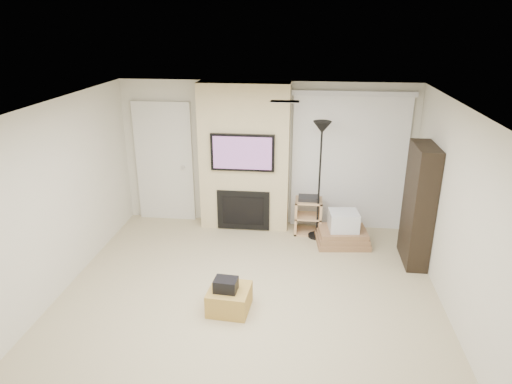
# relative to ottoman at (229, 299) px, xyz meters

# --- Properties ---
(floor) EXTENTS (5.00, 5.50, 0.00)m
(floor) POSITION_rel_ottoman_xyz_m (0.20, -0.02, -0.15)
(floor) COLOR #BFB088
(floor) RESTS_ON ground
(ceiling) EXTENTS (5.00, 5.50, 0.00)m
(ceiling) POSITION_rel_ottoman_xyz_m (0.20, -0.02, 2.35)
(ceiling) COLOR white
(ceiling) RESTS_ON wall_back
(wall_back) EXTENTS (5.00, 0.00, 2.50)m
(wall_back) POSITION_rel_ottoman_xyz_m (0.20, 2.73, 1.10)
(wall_back) COLOR beige
(wall_back) RESTS_ON ground
(wall_left) EXTENTS (0.00, 5.50, 2.50)m
(wall_left) POSITION_rel_ottoman_xyz_m (-2.30, -0.02, 1.10)
(wall_left) COLOR beige
(wall_left) RESTS_ON ground
(wall_right) EXTENTS (0.00, 5.50, 2.50)m
(wall_right) POSITION_rel_ottoman_xyz_m (2.70, -0.02, 1.10)
(wall_right) COLOR beige
(wall_right) RESTS_ON ground
(hvac_vent) EXTENTS (0.35, 0.18, 0.01)m
(hvac_vent) POSITION_rel_ottoman_xyz_m (0.60, 0.78, 2.35)
(hvac_vent) COLOR silver
(hvac_vent) RESTS_ON ceiling
(ottoman) EXTENTS (0.54, 0.54, 0.30)m
(ottoman) POSITION_rel_ottoman_xyz_m (0.00, 0.00, 0.00)
(ottoman) COLOR #B28B3D
(ottoman) RESTS_ON floor
(black_bag) EXTENTS (0.30, 0.24, 0.16)m
(black_bag) POSITION_rel_ottoman_xyz_m (-0.03, -0.04, 0.23)
(black_bag) COLOR black
(black_bag) RESTS_ON ottoman
(fireplace_wall) EXTENTS (1.50, 0.47, 2.50)m
(fireplace_wall) POSITION_rel_ottoman_xyz_m (-0.15, 2.52, 1.09)
(fireplace_wall) COLOR beige
(fireplace_wall) RESTS_ON floor
(entry_door) EXTENTS (1.02, 0.11, 2.14)m
(entry_door) POSITION_rel_ottoman_xyz_m (-1.60, 2.70, 0.90)
(entry_door) COLOR silver
(entry_door) RESTS_ON floor
(vertical_blinds) EXTENTS (1.98, 0.10, 2.37)m
(vertical_blinds) POSITION_rel_ottoman_xyz_m (1.60, 2.68, 1.12)
(vertical_blinds) COLOR silver
(vertical_blinds) RESTS_ON floor
(floor_lamp) EXTENTS (0.29, 0.29, 1.97)m
(floor_lamp) POSITION_rel_ottoman_xyz_m (1.11, 2.20, 1.40)
(floor_lamp) COLOR black
(floor_lamp) RESTS_ON floor
(av_stand) EXTENTS (0.45, 0.38, 0.66)m
(av_stand) POSITION_rel_ottoman_xyz_m (0.96, 2.36, 0.20)
(av_stand) COLOR tan
(av_stand) RESTS_ON floor
(box_stack) EXTENTS (0.89, 0.71, 0.56)m
(box_stack) POSITION_rel_ottoman_xyz_m (1.52, 2.00, 0.06)
(box_stack) COLOR #936B49
(box_stack) RESTS_ON floor
(bookshelf) EXTENTS (0.30, 0.80, 1.80)m
(bookshelf) POSITION_rel_ottoman_xyz_m (2.54, 1.56, 0.75)
(bookshelf) COLOR black
(bookshelf) RESTS_ON floor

